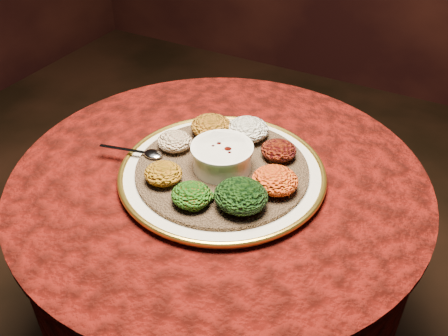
% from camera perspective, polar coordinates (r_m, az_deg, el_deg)
% --- Properties ---
extents(table, '(0.96, 0.96, 0.73)m').
position_cam_1_polar(table, '(1.27, -0.53, -7.06)').
color(table, black).
rests_on(table, ground).
extents(platter, '(0.58, 0.58, 0.02)m').
position_cam_1_polar(platter, '(1.13, -0.22, -0.57)').
color(platter, beige).
rests_on(platter, table).
extents(injera, '(0.48, 0.48, 0.01)m').
position_cam_1_polar(injera, '(1.12, -0.22, -0.14)').
color(injera, brown).
rests_on(injera, platter).
extents(stew_bowl, '(0.14, 0.14, 0.06)m').
position_cam_1_polar(stew_bowl, '(1.10, -0.22, 1.45)').
color(stew_bowl, silver).
rests_on(stew_bowl, injera).
extents(spoon, '(0.16, 0.05, 0.01)m').
position_cam_1_polar(spoon, '(1.17, -8.58, 1.67)').
color(spoon, silver).
rests_on(spoon, injera).
extents(portion_ayib, '(0.10, 0.10, 0.05)m').
position_cam_1_polar(portion_ayib, '(1.21, 2.75, 4.44)').
color(portion_ayib, white).
rests_on(portion_ayib, injera).
extents(portion_kitfo, '(0.08, 0.08, 0.04)m').
position_cam_1_polar(portion_kitfo, '(1.15, 6.26, 2.03)').
color(portion_kitfo, black).
rests_on(portion_kitfo, injera).
extents(portion_tikil, '(0.10, 0.09, 0.05)m').
position_cam_1_polar(portion_tikil, '(1.05, 5.86, -1.41)').
color(portion_tikil, '#BA7A0F').
rests_on(portion_tikil, injera).
extents(portion_gomen, '(0.11, 0.11, 0.05)m').
position_cam_1_polar(portion_gomen, '(1.00, 1.94, -3.19)').
color(portion_gomen, black).
rests_on(portion_gomen, injera).
extents(portion_mixveg, '(0.09, 0.08, 0.04)m').
position_cam_1_polar(portion_mixveg, '(1.02, -3.73, -3.11)').
color(portion_mixveg, maroon).
rests_on(portion_mixveg, injera).
extents(portion_kik, '(0.08, 0.08, 0.04)m').
position_cam_1_polar(portion_kik, '(1.08, -6.95, -0.62)').
color(portion_kik, '#A65E0E').
rests_on(portion_kik, injera).
extents(portion_timatim, '(0.08, 0.08, 0.04)m').
position_cam_1_polar(portion_timatim, '(1.18, -5.67, 3.08)').
color(portion_timatim, '#700A06').
rests_on(portion_timatim, injera).
extents(portion_shiro, '(0.10, 0.10, 0.05)m').
position_cam_1_polar(portion_shiro, '(1.22, -1.46, 4.76)').
color(portion_shiro, '#A05413').
rests_on(portion_shiro, injera).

